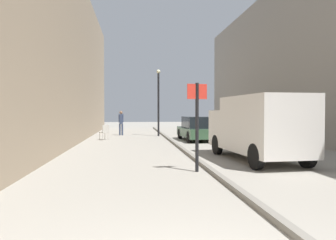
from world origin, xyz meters
TOP-DOWN VIEW (x-y plane):
  - ground_plane at (0.00, 12.00)m, footprint 80.00×80.00m
  - building_facade_left at (-4.76, 12.00)m, footprint 2.32×40.00m
  - kerb_strip at (1.58, 12.00)m, footprint 0.16×40.00m
  - pedestrian_main_foreground at (-1.51, 21.59)m, footprint 0.36×0.23m
  - delivery_van at (3.77, 8.51)m, footprint 2.26×5.30m
  - parked_car at (3.27, 16.80)m, footprint 1.98×4.27m
  - street_sign_post at (1.19, 6.57)m, footprint 0.60×0.11m
  - lamp_post at (1.18, 20.53)m, footprint 0.28×0.28m
  - cafe_chair_near_window at (-2.39, 17.65)m, footprint 0.62×0.62m

SIDE VIEW (x-z plane):
  - ground_plane at x=0.00m, z-range 0.00..0.00m
  - kerb_strip at x=1.58m, z-range 0.00..0.12m
  - cafe_chair_near_window at x=-2.39m, z-range 0.08..1.02m
  - parked_car at x=3.27m, z-range -0.01..1.44m
  - pedestrian_main_foreground at x=-1.51m, z-range 0.14..1.95m
  - delivery_van at x=3.77m, z-range 0.09..2.39m
  - street_sign_post at x=1.19m, z-range 0.25..2.85m
  - lamp_post at x=1.18m, z-range 0.34..5.10m
  - building_facade_left at x=-4.76m, z-range 0.00..9.57m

